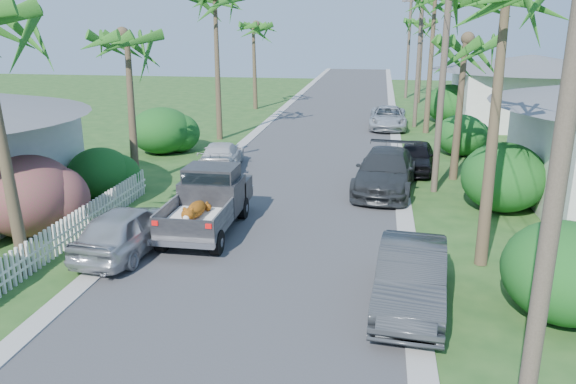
% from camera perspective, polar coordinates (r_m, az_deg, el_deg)
% --- Properties ---
extents(ground, '(120.00, 120.00, 0.00)m').
position_cam_1_polar(ground, '(12.15, -8.03, -16.46)').
color(ground, '#214A1B').
rests_on(ground, ground).
extents(road, '(8.00, 100.00, 0.02)m').
position_cam_1_polar(road, '(35.43, 3.84, 6.05)').
color(road, '#38383A').
rests_on(road, ground).
extents(curb_left, '(0.60, 100.00, 0.06)m').
position_cam_1_polar(curb_left, '(36.07, -3.01, 6.29)').
color(curb_left, '#A5A39E').
rests_on(curb_left, ground).
extents(curb_right, '(0.60, 100.00, 0.06)m').
position_cam_1_polar(curb_right, '(35.29, 10.84, 5.78)').
color(curb_right, '#A5A39E').
rests_on(curb_right, ground).
extents(pickup_truck, '(1.98, 5.12, 2.06)m').
position_cam_1_polar(pickup_truck, '(18.85, -7.93, -0.67)').
color(pickup_truck, black).
rests_on(pickup_truck, ground).
extents(parked_car_rn, '(1.98, 4.69, 1.51)m').
position_cam_1_polar(parked_car_rn, '(13.97, 12.39, -8.48)').
color(parked_car_rn, '#323538').
rests_on(parked_car_rn, ground).
extents(parked_car_rm, '(2.85, 5.79, 1.62)m').
position_cam_1_polar(parked_car_rm, '(23.22, 9.85, 2.07)').
color(parked_car_rm, '#2B2D30').
rests_on(parked_car_rm, ground).
extents(parked_car_rf, '(2.02, 4.15, 1.36)m').
position_cam_1_polar(parked_car_rf, '(26.61, 12.83, 3.51)').
color(parked_car_rf, black).
rests_on(parked_car_rf, ground).
extents(parked_car_rd, '(2.37, 5.05, 1.40)m').
position_cam_1_polar(parked_car_rd, '(37.21, 10.11, 7.43)').
color(parked_car_rd, silver).
rests_on(parked_car_rd, ground).
extents(parked_car_ln, '(2.07, 4.43, 1.47)m').
position_cam_1_polar(parked_car_ln, '(17.38, -16.02, -3.68)').
color(parked_car_ln, '#ABADB2').
rests_on(parked_car_ln, ground).
extents(parked_car_lf, '(2.31, 4.52, 1.26)m').
position_cam_1_polar(parked_car_lf, '(26.59, -6.77, 3.68)').
color(parked_car_lf, silver).
rests_on(parked_car_lf, ground).
extents(palm_l_b, '(4.40, 4.40, 7.40)m').
position_cam_1_polar(palm_l_b, '(23.86, -16.20, 15.05)').
color(palm_l_b, brown).
rests_on(palm_l_b, ground).
extents(palm_l_d, '(4.40, 4.40, 7.70)m').
position_cam_1_polar(palm_l_d, '(44.72, -3.51, 16.59)').
color(palm_l_d, brown).
rests_on(palm_l_d, ground).
extents(palm_r_b, '(4.40, 4.40, 7.20)m').
position_cam_1_polar(palm_r_b, '(24.89, 17.59, 14.53)').
color(palm_r_b, brown).
rests_on(palm_r_b, ground).
extents(palm_r_d, '(4.40, 4.40, 8.00)m').
position_cam_1_polar(palm_r_d, '(49.76, 13.54, 16.55)').
color(palm_r_d, brown).
rests_on(palm_r_d, ground).
extents(shrub_l_b, '(3.00, 3.30, 2.60)m').
position_cam_1_polar(shrub_l_b, '(19.87, -24.92, -0.34)').
color(shrub_l_b, '#AC1851').
rests_on(shrub_l_b, ground).
extents(shrub_l_c, '(2.40, 2.64, 2.00)m').
position_cam_1_polar(shrub_l_c, '(23.03, -18.59, 1.80)').
color(shrub_l_c, '#164F1C').
rests_on(shrub_l_c, ground).
extents(shrub_l_d, '(3.20, 3.52, 2.40)m').
position_cam_1_polar(shrub_l_d, '(30.33, -12.75, 6.13)').
color(shrub_l_d, '#164F1C').
rests_on(shrub_l_d, ground).
extents(shrub_r_a, '(2.80, 3.08, 2.30)m').
position_cam_1_polar(shrub_r_a, '(14.47, 26.27, -7.28)').
color(shrub_r_a, '#164F1C').
rests_on(shrub_r_a, ground).
extents(shrub_r_b, '(3.00, 3.30, 2.50)m').
position_cam_1_polar(shrub_r_b, '(21.83, 21.02, 1.43)').
color(shrub_r_b, '#164F1C').
rests_on(shrub_r_b, ground).
extents(shrub_r_c, '(2.60, 2.86, 2.10)m').
position_cam_1_polar(shrub_r_c, '(30.48, 17.19, 5.55)').
color(shrub_r_c, '#164F1C').
rests_on(shrub_r_c, ground).
extents(shrub_r_d, '(3.20, 3.52, 2.60)m').
position_cam_1_polar(shrub_r_d, '(40.30, 16.11, 8.61)').
color(shrub_r_d, '#164F1C').
rests_on(shrub_r_d, ground).
extents(picket_fence, '(0.10, 11.00, 1.00)m').
position_cam_1_polar(picket_fence, '(18.76, -20.87, -3.39)').
color(picket_fence, white).
rests_on(picket_fence, ground).
extents(house_right_far, '(9.00, 8.00, 4.60)m').
position_cam_1_polar(house_right_far, '(41.09, 23.22, 9.22)').
color(house_right_far, silver).
rests_on(house_right_far, ground).
extents(utility_pole_a, '(1.60, 0.26, 9.00)m').
position_cam_1_polar(utility_pole_a, '(8.27, 25.66, 0.88)').
color(utility_pole_a, brown).
rests_on(utility_pole_a, ground).
extents(utility_pole_b, '(1.60, 0.26, 9.00)m').
position_cam_1_polar(utility_pole_b, '(22.87, 15.44, 11.16)').
color(utility_pole_b, brown).
rests_on(utility_pole_b, ground).
extents(utility_pole_c, '(1.60, 0.26, 9.00)m').
position_cam_1_polar(utility_pole_c, '(37.78, 13.16, 13.36)').
color(utility_pole_c, brown).
rests_on(utility_pole_c, ground).
extents(utility_pole_d, '(1.60, 0.26, 9.00)m').
position_cam_1_polar(utility_pole_d, '(52.74, 12.15, 14.30)').
color(utility_pole_d, brown).
rests_on(utility_pole_d, ground).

